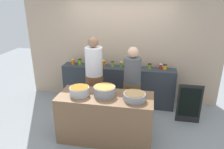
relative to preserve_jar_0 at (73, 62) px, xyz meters
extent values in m
plane|color=gray|center=(1.13, -1.12, -1.02)|extent=(12.00, 12.00, 0.00)
cube|color=tan|center=(1.13, 0.33, 0.48)|extent=(4.80, 0.12, 3.00)
cube|color=#2E353C|center=(1.13, -0.02, -0.54)|extent=(2.70, 0.36, 0.96)
cube|color=brown|center=(1.13, -1.42, -0.58)|extent=(1.70, 0.70, 0.89)
cylinder|color=orange|center=(0.00, 0.00, -0.01)|extent=(0.08, 0.08, 0.12)
cylinder|color=#D6C666|center=(0.00, 0.00, 0.06)|extent=(0.08, 0.08, 0.01)
cylinder|color=#659B22|center=(0.18, -0.01, 0.00)|extent=(0.09, 0.09, 0.13)
cylinder|color=black|center=(0.18, -0.01, 0.07)|extent=(0.09, 0.09, 0.01)
cylinder|color=#B41F1C|center=(0.42, -0.08, -0.01)|extent=(0.07, 0.07, 0.11)
cylinder|color=silver|center=(0.42, -0.08, 0.05)|extent=(0.07, 0.07, 0.01)
cylinder|color=#28602A|center=(0.63, 0.01, 0.00)|extent=(0.06, 0.06, 0.13)
cylinder|color=silver|center=(0.63, 0.01, 0.07)|extent=(0.07, 0.07, 0.01)
cylinder|color=#E06108|center=(0.77, 0.05, -0.01)|extent=(0.07, 0.07, 0.11)
cylinder|color=#D6C666|center=(0.77, 0.05, 0.06)|extent=(0.08, 0.08, 0.02)
cylinder|color=olive|center=(0.99, -0.01, -0.01)|extent=(0.07, 0.07, 0.12)
cylinder|color=black|center=(0.99, -0.01, 0.06)|extent=(0.07, 0.07, 0.01)
cylinder|color=#5D8B2D|center=(1.20, 0.02, -0.01)|extent=(0.07, 0.07, 0.11)
cylinder|color=#D6C666|center=(1.20, 0.02, 0.06)|extent=(0.08, 0.08, 0.01)
cylinder|color=olive|center=(1.34, 0.00, -0.02)|extent=(0.07, 0.07, 0.10)
cylinder|color=#D6C666|center=(1.34, 0.00, 0.04)|extent=(0.07, 0.07, 0.01)
cylinder|color=#4A205D|center=(1.45, 0.04, -0.02)|extent=(0.07, 0.07, 0.09)
cylinder|color=black|center=(1.45, 0.04, 0.03)|extent=(0.08, 0.08, 0.01)
cylinder|color=orange|center=(1.59, 0.02, 0.00)|extent=(0.09, 0.09, 0.13)
cylinder|color=#D6C666|center=(1.59, 0.02, 0.07)|extent=(0.09, 0.09, 0.01)
cylinder|color=olive|center=(1.86, 0.00, -0.01)|extent=(0.08, 0.08, 0.11)
cylinder|color=black|center=(1.86, 0.00, 0.05)|extent=(0.09, 0.09, 0.01)
cylinder|color=#AF211C|center=(2.11, 0.05, -0.01)|extent=(0.07, 0.07, 0.10)
cylinder|color=silver|center=(2.11, 0.05, 0.05)|extent=(0.07, 0.07, 0.01)
cylinder|color=#EEA415|center=(2.21, 0.04, -0.02)|extent=(0.08, 0.08, 0.10)
cylinder|color=black|center=(2.21, 0.04, 0.04)|extent=(0.09, 0.09, 0.02)
cylinder|color=#B7B7BC|center=(0.67, -1.46, -0.06)|extent=(0.35, 0.35, 0.15)
cylinder|color=#AA6A21|center=(0.67, -1.46, 0.02)|extent=(0.32, 0.32, 0.00)
cylinder|color=gray|center=(1.11, -1.39, -0.05)|extent=(0.39, 0.39, 0.17)
cylinder|color=#BC8A40|center=(1.11, -1.39, 0.03)|extent=(0.36, 0.36, 0.00)
cylinder|color=gray|center=(1.65, -1.47, -0.08)|extent=(0.38, 0.38, 0.12)
cylinder|color=brown|center=(1.65, -1.47, -0.01)|extent=(0.35, 0.35, 0.00)
cylinder|color=brown|center=(0.72, -0.66, -0.54)|extent=(0.38, 0.38, 0.97)
cylinder|color=white|center=(0.72, -0.66, 0.25)|extent=(0.36, 0.36, 0.60)
sphere|color=#8C6047|center=(0.72, -0.66, 0.65)|extent=(0.22, 0.22, 0.22)
cylinder|color=brown|center=(1.53, -0.70, -0.59)|extent=(0.36, 0.36, 0.87)
cylinder|color=#535458|center=(1.53, -0.70, 0.12)|extent=(0.34, 0.34, 0.54)
sphere|color=#D8A884|center=(1.53, -0.70, 0.50)|extent=(0.22, 0.22, 0.22)
cube|color=black|center=(2.73, -0.56, -0.59)|extent=(0.49, 0.04, 0.86)
cube|color=black|center=(2.73, -0.58, -0.55)|extent=(0.42, 0.01, 0.65)
camera|label=1|loc=(1.87, -4.70, 1.54)|focal=33.88mm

